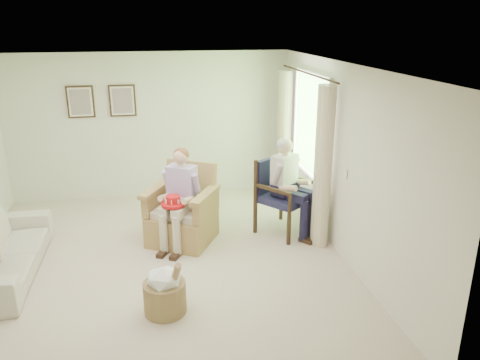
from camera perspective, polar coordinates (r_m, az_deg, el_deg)
The scene contains 17 objects.
floor at distance 6.45m, azimuth -9.90°, elevation -10.17°, with size 5.50×5.50×0.00m, color beige.
back_wall at distance 8.60m, azimuth -10.86°, elevation 6.46°, with size 5.00×0.04×2.60m, color silver.
front_wall at distance 3.42m, azimuth -9.95°, elevation -13.29°, with size 5.00×0.04×2.60m, color silver.
right_wall at distance 6.43m, azimuth 12.25°, elevation 2.16°, with size 0.04×5.50×2.60m, color silver.
ceiling at distance 5.68m, azimuth -11.41°, elevation 13.44°, with size 5.00×5.50×0.02m, color white.
window at distance 7.43m, azimuth 8.59°, elevation 6.90°, with size 0.13×2.50×1.63m.
curtain_left at distance 6.61m, azimuth 10.07°, elevation 1.39°, with size 0.34×0.34×2.30m, color beige.
curtain_right at distance 8.40m, azimuth 5.40°, elevation 5.37°, with size 0.34×0.34×2.30m, color beige.
framed_print_left at distance 8.55m, azimuth -18.87°, elevation 9.00°, with size 0.45×0.05×0.55m.
framed_print_right at distance 8.48m, azimuth -14.13°, elevation 9.37°, with size 0.45×0.05×0.55m.
wicker_armchair at distance 6.94m, azimuth -7.10°, elevation -4.56°, with size 0.88×0.88×1.13m.
wood_armchair at distance 7.19m, azimuth 5.34°, elevation -1.40°, with size 0.73×0.69×1.13m.
sofa at distance 6.74m, azimuth -27.05°, elevation -7.80°, with size 0.84×2.15×0.63m, color beige.
person_wicker at distance 6.63m, azimuth -7.17°, elevation -1.36°, with size 0.40×0.62×1.39m.
person_dark at distance 6.94m, azimuth 5.82°, elevation 0.02°, with size 0.40×0.62×1.45m.
red_hat at distance 6.50m, azimuth -8.16°, elevation -2.65°, with size 0.33×0.33×0.14m.
hatbox at distance 5.38m, azimuth -9.16°, elevation -13.15°, with size 0.48×0.48×0.70m.
Camera 1 is at (0.03, -5.65, 3.11)m, focal length 35.00 mm.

